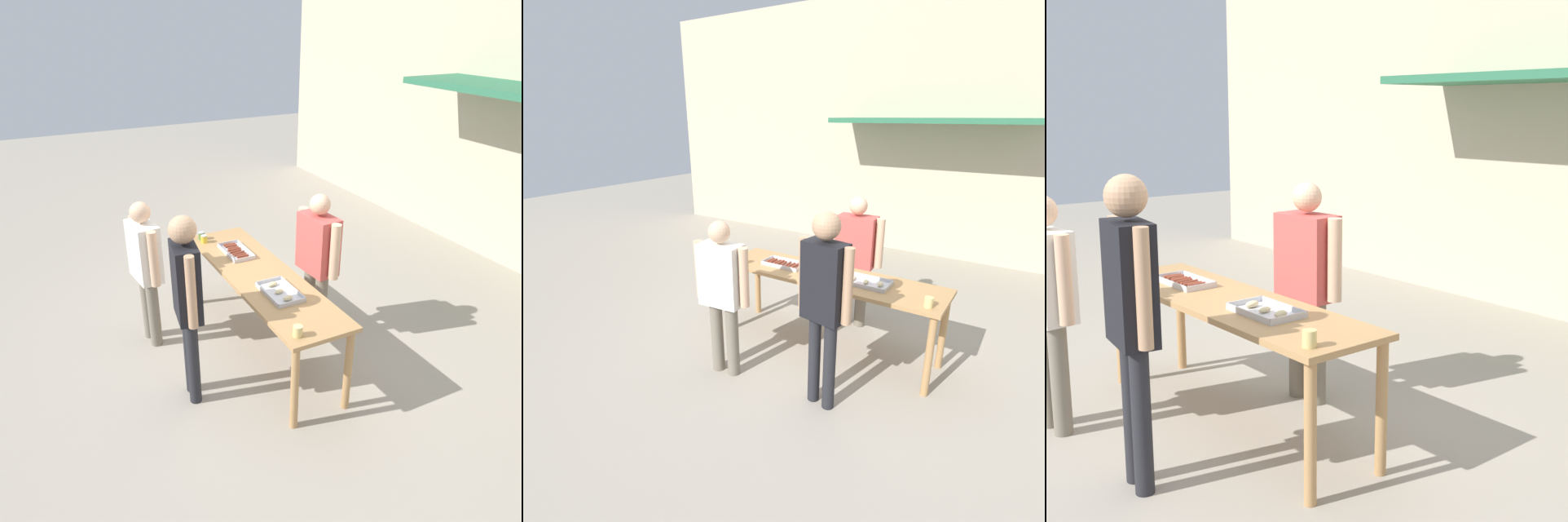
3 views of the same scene
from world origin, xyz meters
The scene contains 11 objects.
ground_plane centered at (0.00, 0.00, 0.00)m, with size 24.00×24.00×0.00m, color #A39989.
building_facade_back centered at (0.00, 3.98, 2.26)m, with size 12.00×1.11×4.50m.
serving_table centered at (0.00, 0.00, 0.76)m, with size 2.46×0.67×0.87m.
food_tray_sausages centered at (-0.58, -0.01, 0.89)m, with size 0.47×0.25×0.04m.
food_tray_buns centered at (0.42, -0.01, 0.89)m, with size 0.48×0.28×0.05m.
condiment_jar_mustard centered at (-1.09, -0.22, 0.91)m, with size 0.07×0.07×0.09m.
condiment_jar_ketchup centered at (-0.99, -0.22, 0.91)m, with size 0.07×0.07×0.09m.
beer_cup centered at (1.09, -0.21, 0.92)m, with size 0.08×0.08×0.09m.
person_server_behind_table centered at (0.01, 0.65, 0.95)m, with size 0.65×0.28×1.61m.
person_customer_holding_hotdog centered at (-0.65, -0.99, 0.94)m, with size 0.59×0.27×1.58m.
person_customer_with_cup centered at (0.40, -0.90, 1.09)m, with size 0.52×0.25×1.78m.
Camera 2 is at (1.80, -3.65, 2.48)m, focal length 28.00 mm.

